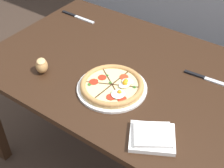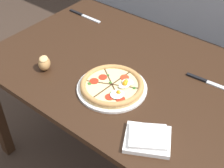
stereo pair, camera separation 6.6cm
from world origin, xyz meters
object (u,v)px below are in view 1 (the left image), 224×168
object	(u,v)px
napkin_folded	(152,137)
knife_spare	(77,17)
dining_table	(135,86)
bread_piece_mid	(42,65)
knife_main	(208,79)
pizza	(112,86)

from	to	relation	value
napkin_folded	knife_spare	world-z (taller)	napkin_folded
dining_table	bread_piece_mid	size ratio (longest dim) A/B	15.65
knife_main	bread_piece_mid	bearing A→B (deg)	-153.42
pizza	napkin_folded	xyz separation A→B (m)	(0.30, -0.15, -0.00)
knife_spare	pizza	bearing A→B (deg)	-36.44
bread_piece_mid	knife_main	distance (m)	0.81
napkin_folded	knife_main	distance (m)	0.48
bread_piece_mid	knife_main	world-z (taller)	bread_piece_mid
pizza	bread_piece_mid	distance (m)	0.37
dining_table	napkin_folded	world-z (taller)	napkin_folded
dining_table	napkin_folded	distance (m)	0.44
napkin_folded	knife_main	size ratio (longest dim) A/B	0.93
bread_piece_mid	knife_spare	world-z (taller)	bread_piece_mid
napkin_folded	bread_piece_mid	bearing A→B (deg)	174.39
pizza	knife_spare	size ratio (longest dim) A/B	1.29
pizza	bread_piece_mid	size ratio (longest dim) A/B	3.31
dining_table	bread_piece_mid	bearing A→B (deg)	-145.94
dining_table	napkin_folded	xyz separation A→B (m)	(0.27, -0.32, 0.11)
knife_main	napkin_folded	bearing A→B (deg)	-98.61
bread_piece_mid	dining_table	bearing A→B (deg)	34.06
pizza	bread_piece_mid	world-z (taller)	bread_piece_mid
pizza	napkin_folded	distance (m)	0.34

